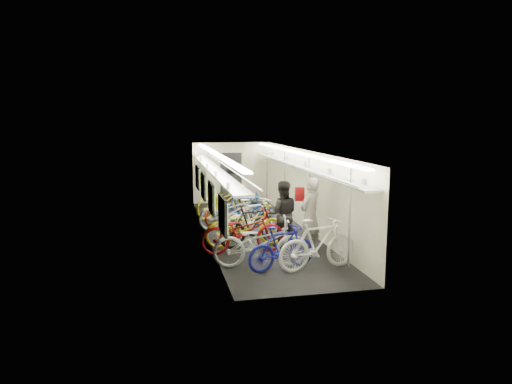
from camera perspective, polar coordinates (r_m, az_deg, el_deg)
name	(u,v)px	position (r m, az deg, el deg)	size (l,w,h in m)	color
train_car_shell	(241,174)	(13.90, -1.95, 2.26)	(10.00, 10.00, 10.00)	black
bicycle_0	(261,243)	(10.31, 0.58, -6.34)	(0.75, 2.16, 1.13)	#B8B7BC
bicycle_1	(282,248)	(10.15, 3.27, -6.96)	(0.47, 1.68, 1.01)	navy
bicycle_2	(243,232)	(11.34, -1.64, -4.96)	(0.74, 2.11, 1.11)	maroon
bicycle_3	(253,225)	(11.94, -0.40, -4.17)	(0.54, 1.90, 1.14)	black
bicycle_4	(246,226)	(11.91, -1.30, -4.22)	(0.75, 2.16, 1.13)	yellow
bicycle_5	(254,218)	(12.81, -0.31, -3.25)	(0.54, 1.90, 1.14)	white
bicycle_6	(232,211)	(13.91, -3.04, -2.39)	(0.72, 2.07, 1.09)	silver
bicycle_7	(244,209)	(14.05, -1.52, -2.18)	(0.53, 1.88, 1.13)	navy
bicycle_8	(231,211)	(14.35, -3.16, -2.33)	(0.62, 1.79, 0.94)	maroon
bicycle_9	(240,206)	(14.95, -2.00, -1.81)	(0.45, 1.61, 0.97)	black
bicycle_10	(224,201)	(15.49, -4.02, -1.11)	(0.76, 2.17, 1.14)	yellow
bicycle_11	(318,244)	(10.21, 7.79, -6.46)	(0.55, 1.95, 1.17)	white
passenger_near	(310,215)	(11.52, 6.77, -2.87)	(0.68, 0.45, 1.87)	gray
passenger_mid	(282,214)	(11.89, 3.29, -2.76)	(0.85, 0.66, 1.74)	black
backpack	(300,194)	(12.54, 5.49, -0.26)	(0.26, 0.14, 0.38)	#A41010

